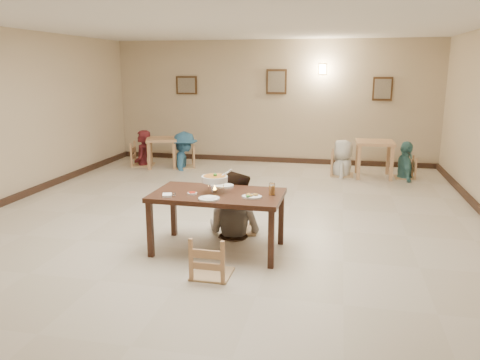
% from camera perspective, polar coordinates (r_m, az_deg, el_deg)
% --- Properties ---
extents(floor, '(10.00, 10.00, 0.00)m').
position_cam_1_polar(floor, '(7.19, -1.92, -5.31)').
color(floor, beige).
rests_on(floor, ground).
extents(ceiling, '(10.00, 10.00, 0.00)m').
position_cam_1_polar(ceiling, '(6.84, -2.13, 19.22)').
color(ceiling, silver).
rests_on(ceiling, wall_back).
extents(wall_back, '(10.00, 0.00, 10.00)m').
position_cam_1_polar(wall_back, '(11.75, 3.96, 9.44)').
color(wall_back, '#C9B290').
rests_on(wall_back, floor).
extents(baseboard_back, '(8.00, 0.06, 0.12)m').
position_cam_1_polar(baseboard_back, '(11.91, 3.83, 2.50)').
color(baseboard_back, '#322016').
rests_on(baseboard_back, floor).
extents(picture_a, '(0.55, 0.04, 0.45)m').
position_cam_1_polar(picture_a, '(12.19, -6.54, 11.41)').
color(picture_a, '#3D2614').
rests_on(picture_a, wall_back).
extents(picture_b, '(0.50, 0.04, 0.60)m').
position_cam_1_polar(picture_b, '(11.67, 4.46, 11.86)').
color(picture_b, '#3D2614').
rests_on(picture_b, wall_back).
extents(picture_c, '(0.45, 0.04, 0.55)m').
position_cam_1_polar(picture_c, '(11.61, 16.99, 10.58)').
color(picture_c, '#3D2614').
rests_on(picture_c, wall_back).
extents(wall_sconce, '(0.16, 0.05, 0.22)m').
position_cam_1_polar(wall_sconce, '(11.57, 10.04, 13.17)').
color(wall_sconce, '#FFD88C').
rests_on(wall_sconce, wall_back).
extents(main_table, '(1.66, 0.96, 0.77)m').
position_cam_1_polar(main_table, '(5.96, -2.74, -2.33)').
color(main_table, '#3D2014').
rests_on(main_table, floor).
extents(chair_far, '(0.45, 0.45, 0.96)m').
position_cam_1_polar(chair_far, '(6.70, -0.13, -2.42)').
color(chair_far, tan).
rests_on(chair_far, floor).
extents(chair_near, '(0.44, 0.44, 0.93)m').
position_cam_1_polar(chair_near, '(5.31, -3.50, -6.90)').
color(chair_near, tan).
rests_on(chair_near, floor).
extents(main_diner, '(1.08, 0.97, 1.82)m').
position_cam_1_polar(main_diner, '(6.51, -0.71, 1.04)').
color(main_diner, gray).
rests_on(main_diner, floor).
extents(curry_warmer, '(0.37, 0.33, 0.30)m').
position_cam_1_polar(curry_warmer, '(5.92, -3.11, 0.11)').
color(curry_warmer, silver).
rests_on(curry_warmer, main_table).
extents(rice_plate_far, '(0.32, 0.32, 0.07)m').
position_cam_1_polar(rice_plate_far, '(6.25, -2.21, -0.66)').
color(rice_plate_far, white).
rests_on(rice_plate_far, main_table).
extents(rice_plate_near, '(0.26, 0.26, 0.06)m').
position_cam_1_polar(rice_plate_near, '(5.65, -3.80, -2.24)').
color(rice_plate_near, white).
rests_on(rice_plate_near, main_table).
extents(fried_plate, '(0.25, 0.25, 0.05)m').
position_cam_1_polar(fried_plate, '(5.71, 1.44, -1.99)').
color(fried_plate, white).
rests_on(fried_plate, main_table).
extents(chili_dish, '(0.12, 0.12, 0.03)m').
position_cam_1_polar(chili_dish, '(5.90, -5.85, -1.61)').
color(chili_dish, white).
rests_on(chili_dish, main_table).
extents(napkin_cutlery, '(0.17, 0.23, 0.03)m').
position_cam_1_polar(napkin_cutlery, '(5.85, -8.84, -1.83)').
color(napkin_cutlery, white).
rests_on(napkin_cutlery, main_table).
extents(drink_glass, '(0.08, 0.08, 0.15)m').
position_cam_1_polar(drink_glass, '(5.83, 3.91, -1.16)').
color(drink_glass, white).
rests_on(drink_glass, main_table).
extents(bg_table_left, '(0.90, 0.90, 0.71)m').
position_cam_1_polar(bg_table_left, '(11.33, -9.51, 4.41)').
color(bg_table_left, tan).
rests_on(bg_table_left, floor).
extents(bg_table_right, '(0.80, 0.80, 0.79)m').
position_cam_1_polar(bg_table_right, '(10.53, 16.10, 3.83)').
color(bg_table_right, tan).
rests_on(bg_table_right, floor).
extents(bg_chair_ll, '(0.51, 0.51, 1.08)m').
position_cam_1_polar(bg_chair_ll, '(11.60, -11.83, 4.36)').
color(bg_chair_ll, tan).
rests_on(bg_chair_ll, floor).
extents(bg_chair_lr, '(0.47, 0.47, 1.01)m').
position_cam_1_polar(bg_chair_lr, '(11.21, -6.83, 4.04)').
color(bg_chair_lr, tan).
rests_on(bg_chair_lr, floor).
extents(bg_chair_rl, '(0.49, 0.49, 1.04)m').
position_cam_1_polar(bg_chair_rl, '(10.52, 12.45, 3.31)').
color(bg_chair_rl, tan).
rests_on(bg_chair_rl, floor).
extents(bg_chair_rr, '(0.41, 0.41, 0.88)m').
position_cam_1_polar(bg_chair_rr, '(10.67, 19.56, 2.53)').
color(bg_chair_rr, tan).
rests_on(bg_chair_rr, floor).
extents(bg_diner_a, '(0.56, 0.71, 1.73)m').
position_cam_1_polar(bg_diner_a, '(11.56, -11.91, 5.95)').
color(bg_diner_a, '#56181D').
rests_on(bg_diner_a, floor).
extents(bg_diner_b, '(0.93, 1.25, 1.72)m').
position_cam_1_polar(bg_diner_b, '(11.16, -6.88, 5.85)').
color(bg_diner_b, '#33678C').
rests_on(bg_diner_b, floor).
extents(bg_diner_c, '(0.54, 0.80, 1.59)m').
position_cam_1_polar(bg_diner_c, '(10.48, 12.53, 4.80)').
color(bg_diner_c, silver).
rests_on(bg_diner_c, floor).
extents(bg_diner_d, '(0.47, 0.97, 1.60)m').
position_cam_1_polar(bg_diner_d, '(10.61, 19.71, 4.46)').
color(bg_diner_d, teal).
rests_on(bg_diner_d, floor).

